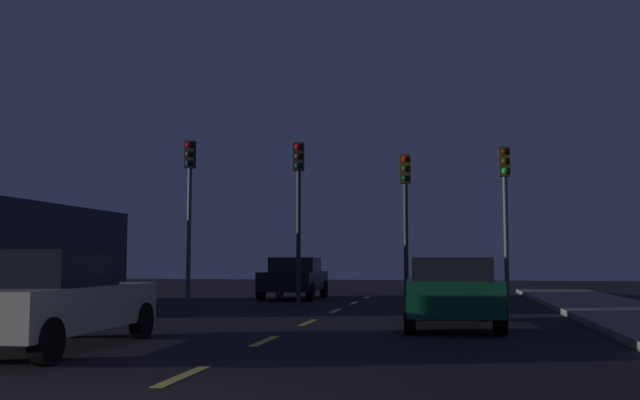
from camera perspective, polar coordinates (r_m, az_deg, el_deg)
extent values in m
plane|color=black|center=(13.07, -3.79, -11.00)|extent=(80.00, 80.00, 0.00)
cube|color=#EACC4C|center=(8.90, -11.01, -13.75)|extent=(0.16, 1.60, 0.01)
cube|color=#EACC4C|center=(12.49, -4.48, -11.26)|extent=(0.16, 1.60, 0.01)
cube|color=#EACC4C|center=(16.17, -0.95, -9.83)|extent=(0.16, 1.60, 0.01)
cube|color=#EACC4C|center=(19.90, 1.25, -8.92)|extent=(0.16, 1.60, 0.01)
cube|color=#EACC4C|center=(23.65, 2.75, -8.29)|extent=(0.16, 1.60, 0.01)
cube|color=#EACC4C|center=(27.41, 3.83, -7.82)|extent=(0.16, 1.60, 0.01)
cylinder|color=#4C4C51|center=(23.44, -10.51, -1.73)|extent=(0.14, 0.14, 5.33)
cube|color=black|center=(23.67, -10.42, 3.63)|extent=(0.32, 0.24, 0.90)
sphere|color=red|center=(23.57, -10.55, 4.40)|extent=(0.20, 0.20, 0.20)
sphere|color=#3F2D0C|center=(23.52, -10.56, 3.68)|extent=(0.20, 0.20, 0.20)
sphere|color=#0C3319|center=(23.48, -10.57, 2.96)|extent=(0.20, 0.20, 0.20)
cylinder|color=#2D2D30|center=(22.39, -1.74, -1.89)|extent=(0.14, 0.14, 5.15)
cube|color=black|center=(22.61, -1.73, 3.50)|extent=(0.32, 0.24, 0.90)
sphere|color=red|center=(22.50, -1.81, 4.31)|extent=(0.20, 0.20, 0.20)
sphere|color=#3F2D0C|center=(22.45, -1.81, 3.56)|extent=(0.20, 0.20, 0.20)
sphere|color=#0C3319|center=(22.41, -1.81, 2.80)|extent=(0.20, 0.20, 0.20)
cylinder|color=#2D2D30|center=(21.91, 6.94, -2.41)|extent=(0.14, 0.14, 4.68)
cube|color=#382D0C|center=(22.08, 6.89, 2.49)|extent=(0.32, 0.24, 0.90)
sphere|color=red|center=(21.96, 6.85, 3.32)|extent=(0.20, 0.20, 0.20)
sphere|color=#3F2D0C|center=(21.92, 6.86, 2.54)|extent=(0.20, 0.20, 0.20)
sphere|color=#0C3319|center=(21.88, 6.87, 1.76)|extent=(0.20, 0.20, 0.20)
cylinder|color=#4C4C51|center=(21.93, 14.76, -2.09)|extent=(0.14, 0.14, 4.83)
cube|color=#382D0C|center=(22.12, 14.65, 3.01)|extent=(0.32, 0.24, 0.90)
sphere|color=#3F0C0C|center=(22.00, 14.66, 3.84)|extent=(0.20, 0.20, 0.20)
sphere|color=#3F2D0C|center=(21.96, 14.68, 3.06)|extent=(0.20, 0.20, 0.20)
sphere|color=#19D84C|center=(21.92, 14.70, 2.29)|extent=(0.20, 0.20, 0.20)
cube|color=#0F4C2D|center=(15.26, 10.46, -7.58)|extent=(2.01, 4.25, 0.68)
cube|color=black|center=(15.03, 10.46, -5.46)|extent=(1.68, 1.95, 0.46)
cylinder|color=black|center=(16.79, 7.32, -8.53)|extent=(0.25, 0.65, 0.64)
cylinder|color=black|center=(16.86, 13.09, -8.43)|extent=(0.25, 0.65, 0.64)
cylinder|color=black|center=(13.73, 7.26, -9.34)|extent=(0.25, 0.65, 0.64)
cylinder|color=black|center=(13.82, 14.32, -9.20)|extent=(0.25, 0.65, 0.64)
cube|color=beige|center=(12.03, -21.02, -8.08)|extent=(2.10, 4.50, 0.67)
cube|color=black|center=(11.82, -21.44, -5.15)|extent=(1.75, 2.07, 0.56)
cylinder|color=black|center=(13.92, -20.99, -8.99)|extent=(0.25, 0.65, 0.64)
cylinder|color=black|center=(13.19, -14.20, -9.41)|extent=(0.25, 0.65, 0.64)
cylinder|color=black|center=(10.20, -21.19, -10.58)|extent=(0.25, 0.65, 0.64)
cube|color=black|center=(26.14, -2.11, -6.54)|extent=(1.92, 3.96, 0.67)
cube|color=black|center=(26.32, -2.02, -5.22)|extent=(1.67, 1.79, 0.52)
cylinder|color=black|center=(24.58, -0.78, -7.43)|extent=(0.23, 0.64, 0.64)
cylinder|color=black|center=(24.97, -4.79, -7.37)|extent=(0.23, 0.64, 0.64)
cylinder|color=black|center=(27.38, 0.33, -7.18)|extent=(0.23, 0.64, 0.64)
cylinder|color=black|center=(27.72, -3.29, -7.14)|extent=(0.23, 0.64, 0.64)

